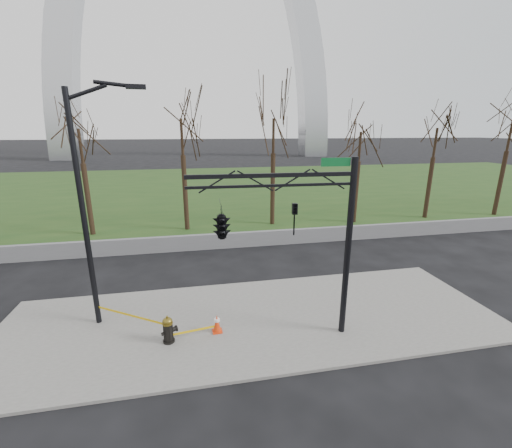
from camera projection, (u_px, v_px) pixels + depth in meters
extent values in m
plane|color=black|center=(255.00, 321.00, 12.18)|extent=(500.00, 500.00, 0.00)
cube|color=slate|center=(255.00, 319.00, 12.16)|extent=(18.00, 6.00, 0.10)
cube|color=#1F3E16|center=(209.00, 187.00, 40.48)|extent=(120.00, 40.00, 0.06)
cube|color=#59595B|center=(229.00, 240.00, 19.60)|extent=(60.00, 0.30, 0.90)
cylinder|color=black|center=(169.00, 341.00, 10.80)|extent=(0.38, 0.38, 0.07)
cylinder|color=black|center=(168.00, 333.00, 10.72)|extent=(0.29, 0.29, 0.67)
cylinder|color=black|center=(175.00, 329.00, 10.83)|extent=(0.28, 0.26, 0.18)
cylinder|color=black|center=(163.00, 334.00, 10.62)|extent=(0.15, 0.15, 0.11)
cylinder|color=brown|center=(168.00, 323.00, 10.62)|extent=(0.34, 0.34, 0.07)
ellipsoid|color=brown|center=(167.00, 321.00, 10.60)|extent=(0.31, 0.31, 0.23)
cylinder|color=brown|center=(167.00, 317.00, 10.56)|extent=(0.07, 0.07, 0.09)
cube|color=red|center=(217.00, 331.00, 11.34)|extent=(0.35, 0.35, 0.04)
cone|color=red|center=(217.00, 323.00, 11.25)|extent=(0.26, 0.26, 0.60)
cylinder|color=white|center=(217.00, 320.00, 11.22)|extent=(0.19, 0.19, 0.09)
cylinder|color=black|center=(84.00, 217.00, 10.85)|extent=(0.18, 0.18, 8.00)
cylinder|color=black|center=(86.00, 92.00, 9.94)|extent=(1.27, 0.22, 0.56)
cylinder|color=black|center=(115.00, 84.00, 10.09)|extent=(1.21, 0.22, 0.22)
cube|color=black|center=(136.00, 87.00, 10.26)|extent=(0.62, 0.27, 0.14)
cylinder|color=black|center=(348.00, 252.00, 10.61)|extent=(0.20, 0.20, 6.00)
cube|color=black|center=(272.00, 175.00, 9.54)|extent=(5.00, 0.29, 0.12)
cube|color=black|center=(272.00, 186.00, 9.62)|extent=(5.00, 0.25, 0.08)
cube|color=#0C5926|center=(336.00, 162.00, 9.73)|extent=(0.90, 0.07, 0.25)
imported|color=black|center=(294.00, 219.00, 10.01)|extent=(0.17, 0.21, 1.00)
imported|color=black|center=(222.00, 223.00, 9.68)|extent=(0.61, 2.50, 1.00)
cube|color=#E1B00B|center=(131.00, 315.00, 11.20)|extent=(2.54, 1.68, 0.08)
cube|color=#E1B00B|center=(193.00, 331.00, 11.02)|extent=(1.59, 0.26, 0.08)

